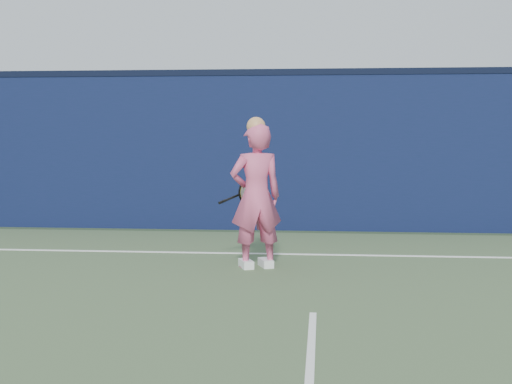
# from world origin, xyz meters

# --- Properties ---
(ground) EXTENTS (80.00, 80.00, 0.00)m
(ground) POSITION_xyz_m (0.00, 0.00, 0.00)
(ground) COLOR #263B24
(ground) RESTS_ON ground
(backstop_wall) EXTENTS (24.00, 0.40, 2.50)m
(backstop_wall) POSITION_xyz_m (0.00, 6.50, 1.25)
(backstop_wall) COLOR #0C1737
(backstop_wall) RESTS_ON ground
(wall_cap) EXTENTS (24.00, 0.42, 0.10)m
(wall_cap) POSITION_xyz_m (0.00, 6.50, 2.55)
(wall_cap) COLOR black
(wall_cap) RESTS_ON backstop_wall
(player) EXTENTS (0.72, 0.60, 1.77)m
(player) POSITION_xyz_m (-0.70, 3.08, 0.85)
(player) COLOR #D7537F
(player) RESTS_ON ground
(racket) EXTENTS (0.41, 0.39, 0.28)m
(racket) POSITION_xyz_m (-0.89, 3.54, 0.84)
(racket) COLOR black
(racket) RESTS_ON ground
(court_lines) EXTENTS (11.00, 12.04, 0.01)m
(court_lines) POSITION_xyz_m (0.00, -0.33, 0.01)
(court_lines) COLOR white
(court_lines) RESTS_ON court_surface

